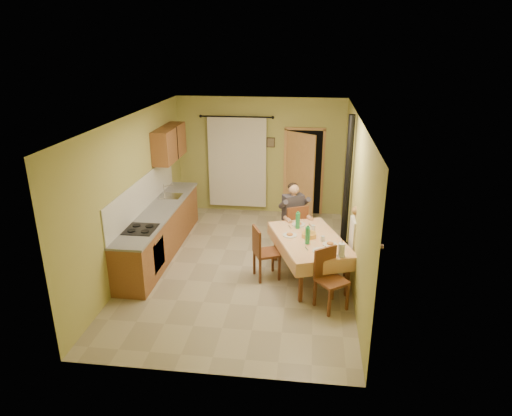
# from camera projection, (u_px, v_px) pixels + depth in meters

# --- Properties ---
(floor) EXTENTS (4.00, 6.00, 0.01)m
(floor) POSITION_uv_depth(u_px,v_px,m) (242.00, 266.00, 8.66)
(floor) COLOR tan
(floor) RESTS_ON ground
(room_shell) EXTENTS (4.04, 6.04, 2.82)m
(room_shell) POSITION_uv_depth(u_px,v_px,m) (241.00, 174.00, 8.02)
(room_shell) COLOR tan
(room_shell) RESTS_ON ground
(kitchen_run) EXTENTS (0.64, 3.64, 1.56)m
(kitchen_run) POSITION_uv_depth(u_px,v_px,m) (160.00, 230.00, 9.06)
(kitchen_run) COLOR brown
(kitchen_run) RESTS_ON ground
(upper_cabinets) EXTENTS (0.35, 1.40, 0.70)m
(upper_cabinets) POSITION_uv_depth(u_px,v_px,m) (169.00, 143.00, 9.77)
(upper_cabinets) COLOR brown
(upper_cabinets) RESTS_ON room_shell
(curtain) EXTENTS (1.70, 0.07, 2.22)m
(curtain) POSITION_uv_depth(u_px,v_px,m) (237.00, 162.00, 10.98)
(curtain) COLOR black
(curtain) RESTS_ON ground
(doorway) EXTENTS (0.96, 0.54, 2.15)m
(doorway) POSITION_uv_depth(u_px,v_px,m) (302.00, 173.00, 10.83)
(doorway) COLOR black
(doorway) RESTS_ON ground
(dining_table) EXTENTS (1.63, 2.06, 0.76)m
(dining_table) POSITION_uv_depth(u_px,v_px,m) (309.00, 258.00, 8.15)
(dining_table) COLOR #E9AE7A
(dining_table) RESTS_ON ground
(tableware) EXTENTS (1.04, 1.43, 0.33)m
(tableware) POSITION_uv_depth(u_px,v_px,m) (313.00, 237.00, 7.89)
(tableware) COLOR white
(tableware) RESTS_ON dining_table
(chair_far) EXTENTS (0.60, 0.60, 1.01)m
(chair_far) POSITION_uv_depth(u_px,v_px,m) (293.00, 237.00, 9.19)
(chair_far) COLOR brown
(chair_far) RESTS_ON ground
(chair_near) EXTENTS (0.59, 0.59, 0.98)m
(chair_near) POSITION_uv_depth(u_px,v_px,m) (331.00, 291.00, 7.23)
(chair_near) COLOR brown
(chair_near) RESTS_ON ground
(chair_right) EXTENTS (0.45, 0.45, 0.97)m
(chair_right) POSITION_uv_depth(u_px,v_px,m) (358.00, 266.00, 8.02)
(chair_right) COLOR brown
(chair_right) RESTS_ON ground
(chair_left) EXTENTS (0.55, 0.55, 0.98)m
(chair_left) POSITION_uv_depth(u_px,v_px,m) (266.00, 263.00, 8.16)
(chair_left) COLOR brown
(chair_left) RESTS_ON ground
(man_far) EXTENTS (0.65, 0.61, 1.39)m
(man_far) POSITION_uv_depth(u_px,v_px,m) (294.00, 210.00, 9.00)
(man_far) COLOR #38333D
(man_far) RESTS_ON chair_far
(man_right) EXTENTS (0.49, 0.60, 1.39)m
(man_right) POSITION_uv_depth(u_px,v_px,m) (359.00, 236.00, 7.81)
(man_right) COLOR silver
(man_right) RESTS_ON chair_right
(stove_flue) EXTENTS (0.24, 0.24, 2.80)m
(stove_flue) POSITION_uv_depth(u_px,v_px,m) (345.00, 209.00, 8.64)
(stove_flue) COLOR black
(stove_flue) RESTS_ON ground
(picture_back) EXTENTS (0.19, 0.03, 0.23)m
(picture_back) POSITION_uv_depth(u_px,v_px,m) (271.00, 142.00, 10.78)
(picture_back) COLOR black
(picture_back) RESTS_ON room_shell
(picture_right) EXTENTS (0.03, 0.31, 0.21)m
(picture_right) POSITION_uv_depth(u_px,v_px,m) (350.00, 159.00, 8.91)
(picture_right) COLOR brown
(picture_right) RESTS_ON room_shell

